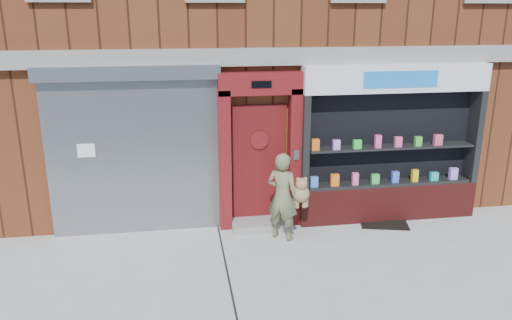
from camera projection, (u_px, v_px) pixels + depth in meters
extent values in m
plane|color=#9E9E99|center=(326.00, 269.00, 7.88)|extent=(80.00, 80.00, 0.00)
cube|color=#582714|center=(263.00, 7.00, 12.41)|extent=(12.00, 8.00, 8.00)
cube|color=gray|center=(302.00, 56.00, 8.79)|extent=(12.00, 0.16, 0.30)
cube|color=gray|center=(135.00, 159.00, 8.86)|extent=(3.00, 0.10, 2.80)
cube|color=slate|center=(128.00, 73.00, 8.37)|extent=(3.10, 0.30, 0.24)
cube|color=white|center=(86.00, 151.00, 8.62)|extent=(0.30, 0.01, 0.24)
cube|color=#520E10|center=(225.00, 161.00, 9.05)|extent=(0.22, 0.28, 2.60)
cube|color=#520E10|center=(294.00, 158.00, 9.25)|extent=(0.22, 0.28, 2.60)
cube|color=#520E10|center=(260.00, 83.00, 8.75)|extent=(1.50, 0.28, 0.40)
cube|color=black|center=(262.00, 84.00, 8.61)|extent=(0.35, 0.01, 0.12)
cube|color=#540F10|center=(259.00, 163.00, 9.29)|extent=(1.00, 0.06, 2.20)
cylinder|color=black|center=(259.00, 140.00, 9.12)|extent=(0.28, 0.02, 0.28)
cylinder|color=#520E10|center=(259.00, 140.00, 9.11)|extent=(0.34, 0.02, 0.34)
cube|color=gray|center=(261.00, 224.00, 9.35)|extent=(1.10, 0.55, 0.15)
cube|color=slate|center=(296.00, 155.00, 9.08)|extent=(0.10, 0.02, 0.18)
cube|color=#5D1816|center=(386.00, 201.00, 9.74)|extent=(3.50, 0.40, 0.70)
cube|color=black|center=(304.00, 143.00, 9.13)|extent=(0.12, 0.40, 1.80)
cube|color=black|center=(474.00, 136.00, 9.64)|extent=(0.12, 0.40, 1.80)
cube|color=black|center=(387.00, 137.00, 9.56)|extent=(3.30, 0.03, 1.80)
cube|color=black|center=(388.00, 183.00, 9.64)|extent=(3.20, 0.36, 0.06)
cube|color=black|center=(391.00, 147.00, 9.43)|extent=(3.20, 0.36, 0.04)
cube|color=white|center=(396.00, 78.00, 9.05)|extent=(3.50, 0.40, 0.50)
cube|color=blue|center=(401.00, 79.00, 8.86)|extent=(1.40, 0.01, 0.30)
cube|color=#3F73D8|center=(314.00, 182.00, 9.30)|extent=(0.14, 0.09, 0.20)
cube|color=orange|center=(335.00, 180.00, 9.35)|extent=(0.15, 0.09, 0.23)
cube|color=#F9538B|center=(355.00, 179.00, 9.41)|extent=(0.12, 0.09, 0.23)
cube|color=green|center=(375.00, 179.00, 9.48)|extent=(0.15, 0.09, 0.19)
cube|color=blue|center=(395.00, 177.00, 9.53)|extent=(0.13, 0.09, 0.22)
cube|color=yellow|center=(415.00, 176.00, 9.59)|extent=(0.12, 0.09, 0.24)
cube|color=#22A6AE|center=(434.00, 176.00, 9.66)|extent=(0.15, 0.09, 0.16)
cube|color=#A17DE1|center=(453.00, 174.00, 9.71)|extent=(0.15, 0.09, 0.23)
cube|color=orange|center=(315.00, 145.00, 9.09)|extent=(0.14, 0.09, 0.21)
cube|color=#BF88F6|center=(336.00, 145.00, 9.16)|extent=(0.13, 0.09, 0.18)
cube|color=green|center=(357.00, 144.00, 9.22)|extent=(0.15, 0.09, 0.16)
cube|color=#E84D8C|center=(378.00, 141.00, 9.27)|extent=(0.11, 0.09, 0.24)
cube|color=#E74D7F|center=(398.00, 142.00, 9.33)|extent=(0.13, 0.09, 0.19)
cube|color=green|center=(418.00, 141.00, 9.40)|extent=(0.13, 0.09, 0.18)
cube|color=#D6476D|center=(438.00, 140.00, 9.45)|extent=(0.16, 0.09, 0.20)
imported|color=#696945|center=(282.00, 196.00, 8.74)|extent=(0.69, 0.65, 1.59)
sphere|color=olive|center=(300.00, 193.00, 8.74)|extent=(0.32, 0.32, 0.32)
sphere|color=olive|center=(302.00, 184.00, 8.64)|extent=(0.21, 0.21, 0.21)
sphere|color=olive|center=(298.00, 179.00, 8.60)|extent=(0.08, 0.08, 0.08)
sphere|color=olive|center=(305.00, 179.00, 8.62)|extent=(0.08, 0.08, 0.08)
cylinder|color=olive|center=(294.00, 202.00, 8.77)|extent=(0.08, 0.08, 0.19)
cylinder|color=olive|center=(306.00, 201.00, 8.80)|extent=(0.08, 0.08, 0.19)
cylinder|color=olive|center=(297.00, 202.00, 8.76)|extent=(0.08, 0.08, 0.19)
cylinder|color=olive|center=(304.00, 202.00, 8.78)|extent=(0.08, 0.08, 0.19)
cube|color=black|center=(384.00, 223.00, 9.58)|extent=(1.01, 0.82, 0.02)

